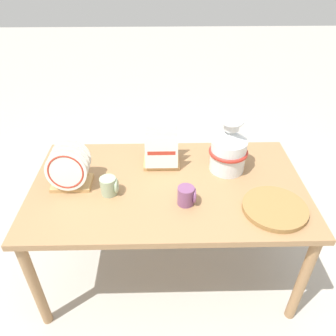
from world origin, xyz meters
name	(u,v)px	position (x,y,z in m)	size (l,w,h in m)	color
ground_plane	(168,264)	(0.00, 0.00, 0.00)	(14.00, 14.00, 0.00)	#B2ADA3
display_table	(168,193)	(0.00, 0.00, 0.63)	(1.53, 0.87, 0.70)	#9E754C
ceramic_vase	(229,149)	(0.35, 0.14, 0.85)	(0.23, 0.23, 0.33)	silver
dish_rack_round_plates	(69,171)	(-0.54, 0.00, 0.80)	(0.22, 0.18, 0.24)	tan
dish_rack_square_plates	(161,154)	(-0.03, 0.20, 0.77)	(0.22, 0.17, 0.21)	tan
wicker_charger_stack	(275,208)	(0.54, -0.23, 0.72)	(0.33, 0.33, 0.03)	olive
mug_plum_glaze	(187,196)	(0.09, -0.16, 0.76)	(0.09, 0.09, 0.10)	#7A4770
mug_sage_glaze	(109,186)	(-0.32, -0.08, 0.76)	(0.09, 0.09, 0.10)	#9EB28E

